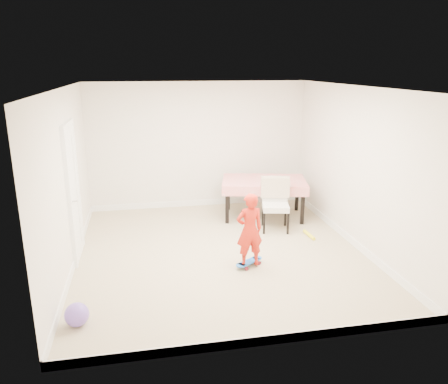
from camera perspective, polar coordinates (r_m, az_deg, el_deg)
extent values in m
plane|color=tan|center=(7.12, -0.49, -7.85)|extent=(5.00, 5.00, 0.00)
cube|color=white|center=(6.51, -0.55, 13.36)|extent=(4.50, 5.00, 0.04)
cube|color=silver|center=(9.09, -3.35, 6.05)|extent=(4.50, 0.04, 2.60)
cube|color=silver|center=(4.39, 5.35, -5.32)|extent=(4.50, 0.04, 2.60)
cube|color=silver|center=(6.68, -19.69, 1.35)|extent=(0.04, 5.00, 2.60)
cube|color=silver|center=(7.42, 16.71, 3.04)|extent=(0.04, 5.00, 2.60)
cube|color=white|center=(7.03, -19.08, -0.19)|extent=(0.11, 0.94, 2.11)
cube|color=white|center=(9.40, -3.23, -1.40)|extent=(4.50, 0.02, 0.12)
cube|color=white|center=(4.97, 4.99, -18.77)|extent=(4.50, 0.02, 0.12)
cube|color=white|center=(7.08, -18.82, -8.39)|extent=(0.02, 5.00, 0.12)
cube|color=white|center=(7.79, 16.03, -5.87)|extent=(0.02, 5.00, 0.12)
imported|color=red|center=(6.42, 3.34, -5.27)|extent=(0.43, 0.31, 1.11)
sphere|color=#7452C6|center=(5.50, -18.68, -14.94)|extent=(0.28, 0.28, 0.28)
cylinder|color=yellow|center=(7.87, 11.05, -5.51)|extent=(0.08, 0.40, 0.06)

